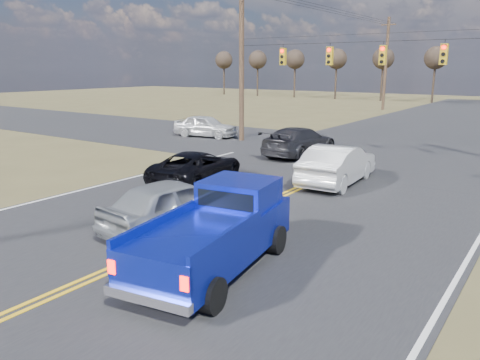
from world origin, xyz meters
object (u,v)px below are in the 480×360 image
Objects in this scene: pickup_truck at (218,232)px; dgrey_car_queue at (299,141)px; silver_suv at (173,204)px; black_suv at (197,167)px; cross_car_west at (205,126)px; white_car_queue at (338,164)px.

dgrey_car_queue is (-5.43, 14.28, -0.17)m from pickup_truck.
black_suv is (-3.18, 4.84, -0.11)m from silver_suv.
silver_suv reaches higher than cross_car_west.
white_car_queue reaches higher than cross_car_west.
white_car_queue is at bearing -129.01° from cross_car_west.
cross_car_west is (-8.02, 10.42, 0.09)m from black_suv.
pickup_truck is 21.82m from cross_car_west.
pickup_truck is 1.13× the size of black_suv.
silver_suv is at bearing -153.37° from cross_car_west.
black_suv is 7.98m from dgrey_car_queue.
pickup_truck is 8.71m from black_suv.
cross_car_west is (-14.00, 16.74, -0.19)m from pickup_truck.
black_suv is at bearing -51.51° from silver_suv.
cross_car_west is at bearing 120.83° from pickup_truck.
silver_suv is 8.19m from white_car_queue.
black_suv is 1.08× the size of cross_car_west.
dgrey_car_queue is (-4.30, 4.80, -0.04)m from white_car_queue.
pickup_truck is 3.17m from silver_suv.
pickup_truck reaches higher than white_car_queue.
black_suv is at bearing 124.34° from pickup_truck.
black_suv is 13.15m from cross_car_west.
pickup_truck is at bearing 125.40° from black_suv.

